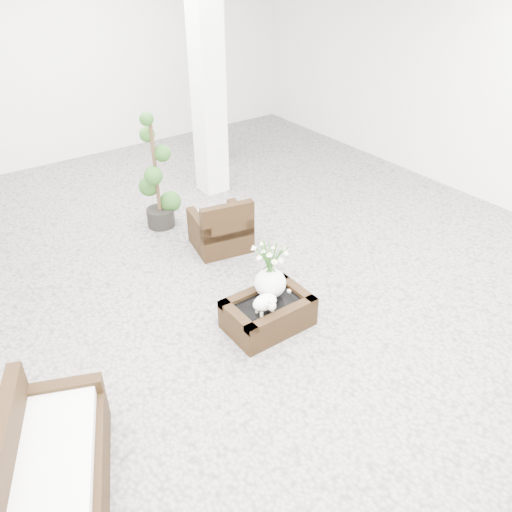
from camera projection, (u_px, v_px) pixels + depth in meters
ground at (251, 296)px, 6.00m from camera, size 11.00×11.00×0.00m
column at (208, 81)px, 7.56m from camera, size 0.40×0.40×3.50m
coffee_table at (268, 314)px, 5.47m from camera, size 0.90×0.60×0.31m
sheep_figurine at (265, 304)px, 5.20m from camera, size 0.28×0.23×0.21m
planter_narcissus at (271, 264)px, 5.29m from camera, size 0.44×0.44×0.80m
tealight at (289, 291)px, 5.54m from camera, size 0.04×0.04×0.03m
armchair at (220, 222)px, 6.75m from camera, size 0.83×0.80×0.75m
loveseat at (53, 463)px, 3.68m from camera, size 1.19×1.60×0.77m
topiary at (156, 173)px, 7.00m from camera, size 0.44×0.44×1.66m
shopper at (213, 107)px, 9.09m from camera, size 0.63×0.80×1.95m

